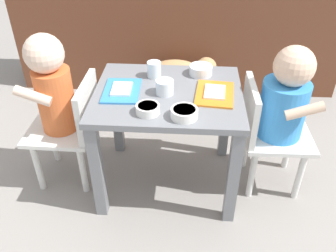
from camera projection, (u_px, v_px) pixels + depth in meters
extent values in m
plane|color=gray|center=(168.00, 179.00, 1.68)|extent=(7.00, 7.00, 0.00)
cube|color=brown|center=(178.00, 9.00, 2.18)|extent=(1.99, 0.30, 0.99)
cube|color=slate|center=(168.00, 95.00, 1.42)|extent=(0.58, 0.48, 0.03)
cube|color=slate|center=(97.00, 172.00, 1.39)|extent=(0.04, 0.04, 0.44)
cube|color=slate|center=(233.00, 178.00, 1.37)|extent=(0.04, 0.04, 0.44)
cube|color=slate|center=(117.00, 113.00, 1.74)|extent=(0.04, 0.04, 0.44)
cube|color=slate|center=(226.00, 117.00, 1.71)|extent=(0.04, 0.04, 0.44)
cube|color=silver|center=(62.00, 129.00, 1.56)|extent=(0.28, 0.28, 0.02)
cube|color=silver|center=(87.00, 107.00, 1.48)|extent=(0.03, 0.27, 0.22)
cylinder|color=#D86633|center=(56.00, 100.00, 1.48)|extent=(0.15, 0.15, 0.27)
sphere|color=beige|center=(44.00, 54.00, 1.36)|extent=(0.15, 0.15, 0.15)
cylinder|color=silver|center=(53.00, 139.00, 1.73)|extent=(0.03, 0.03, 0.25)
cylinder|color=silver|center=(38.00, 166.00, 1.56)|extent=(0.03, 0.03, 0.25)
cylinder|color=silver|center=(94.00, 141.00, 1.71)|extent=(0.03, 0.03, 0.25)
cylinder|color=silver|center=(83.00, 169.00, 1.55)|extent=(0.03, 0.03, 0.25)
cylinder|color=beige|center=(49.00, 75.00, 1.51)|extent=(0.15, 0.04, 0.09)
cylinder|color=beige|center=(33.00, 96.00, 1.37)|extent=(0.15, 0.04, 0.09)
cube|color=silver|center=(277.00, 134.00, 1.53)|extent=(0.29, 0.29, 0.02)
cube|color=silver|center=(250.00, 110.00, 1.46)|extent=(0.03, 0.27, 0.22)
cylinder|color=#388CD8|center=(282.00, 109.00, 1.45)|extent=(0.19, 0.19, 0.24)
sphere|color=beige|center=(294.00, 66.00, 1.34)|extent=(0.16, 0.16, 0.16)
cylinder|color=silver|center=(300.00, 175.00, 1.52)|extent=(0.03, 0.03, 0.25)
cylinder|color=silver|center=(289.00, 146.00, 1.68)|extent=(0.03, 0.03, 0.25)
cylinder|color=silver|center=(252.00, 174.00, 1.53)|extent=(0.03, 0.03, 0.25)
cylinder|color=silver|center=(246.00, 144.00, 1.69)|extent=(0.03, 0.03, 0.25)
cylinder|color=beige|center=(305.00, 111.00, 1.33)|extent=(0.15, 0.04, 0.09)
cylinder|color=beige|center=(291.00, 84.00, 1.50)|extent=(0.15, 0.04, 0.09)
ellipsoid|color=tan|center=(175.00, 73.00, 2.12)|extent=(0.31, 0.16, 0.16)
sphere|color=tan|center=(206.00, 68.00, 2.09)|extent=(0.12, 0.12, 0.12)
sphere|color=black|center=(214.00, 69.00, 2.09)|extent=(0.06, 0.06, 0.06)
torus|color=green|center=(200.00, 69.00, 2.10)|extent=(0.03, 0.10, 0.10)
sphere|color=tan|center=(150.00, 68.00, 2.11)|extent=(0.05, 0.05, 0.05)
cylinder|color=tan|center=(189.00, 98.00, 2.15)|extent=(0.04, 0.04, 0.14)
cylinder|color=tan|center=(189.00, 90.00, 2.23)|extent=(0.04, 0.04, 0.14)
cylinder|color=tan|center=(160.00, 97.00, 2.16)|extent=(0.04, 0.04, 0.14)
cylinder|color=tan|center=(161.00, 89.00, 2.24)|extent=(0.04, 0.04, 0.14)
cube|color=#388CD8|center=(122.00, 91.00, 1.41)|extent=(0.15, 0.20, 0.01)
cube|color=white|center=(122.00, 89.00, 1.41)|extent=(0.08, 0.11, 0.01)
cube|color=orange|center=(215.00, 94.00, 1.39)|extent=(0.16, 0.21, 0.01)
cube|color=white|center=(215.00, 92.00, 1.39)|extent=(0.09, 0.12, 0.01)
cylinder|color=white|center=(165.00, 87.00, 1.38)|extent=(0.07, 0.07, 0.06)
cylinder|color=silver|center=(165.00, 90.00, 1.39)|extent=(0.06, 0.06, 0.03)
cylinder|color=white|center=(154.00, 69.00, 1.50)|extent=(0.06, 0.06, 0.07)
cylinder|color=silver|center=(154.00, 72.00, 1.50)|extent=(0.05, 0.05, 0.05)
cylinder|color=white|center=(148.00, 109.00, 1.28)|extent=(0.09, 0.09, 0.03)
cylinder|color=gold|center=(148.00, 106.00, 1.27)|extent=(0.07, 0.07, 0.01)
cylinder|color=white|center=(201.00, 70.00, 1.52)|extent=(0.10, 0.10, 0.04)
cylinder|color=gold|center=(201.00, 66.00, 1.51)|extent=(0.08, 0.08, 0.01)
cylinder|color=white|center=(184.00, 113.00, 1.26)|extent=(0.10, 0.10, 0.03)
cylinder|color=#4C8C33|center=(184.00, 110.00, 1.25)|extent=(0.08, 0.08, 0.01)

